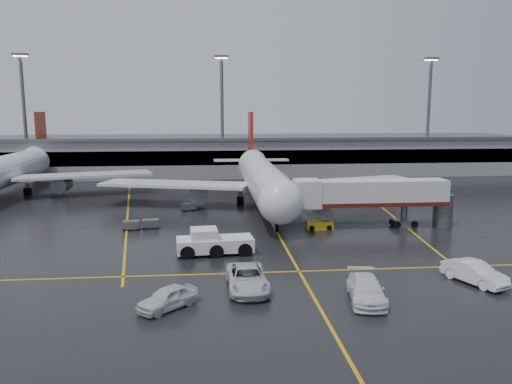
{
  "coord_description": "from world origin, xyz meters",
  "views": [
    {
      "loc": [
        -7.93,
        -64.72,
        14.35
      ],
      "look_at": [
        -2.0,
        -2.0,
        4.0
      ],
      "focal_mm": 35.22,
      "sensor_mm": 36.0,
      "label": 1
    }
  ],
  "objects": [
    {
      "name": "second_airliner",
      "position": [
        -42.0,
        21.7,
        4.21
      ],
      "size": [
        48.8,
        45.6,
        14.1
      ],
      "color": "silver",
      "rests_on": "ground"
    },
    {
      "name": "apron_line_left",
      "position": [
        -20.0,
        10.0,
        0.01
      ],
      "size": [
        9.99,
        69.35,
        0.02
      ],
      "primitive_type": "cube",
      "rotation": [
        0.0,
        0.0,
        0.14
      ],
      "color": "gold",
      "rests_on": "ground"
    },
    {
      "name": "baggage_cart_c",
      "position": [
        -10.92,
        6.85,
        0.63
      ],
      "size": [
        2.32,
        1.89,
        1.12
      ],
      "color": "#595B60",
      "rests_on": "ground"
    },
    {
      "name": "main_airliner",
      "position": [
        0.0,
        9.7,
        4.21
      ],
      "size": [
        48.8,
        45.6,
        14.1
      ],
      "color": "silver",
      "rests_on": "ground"
    },
    {
      "name": "jet_bridge",
      "position": [
        11.87,
        -6.0,
        3.93
      ],
      "size": [
        19.9,
        3.4,
        6.05
      ],
      "color": "silver",
      "rests_on": "ground"
    },
    {
      "name": "light_mast_right",
      "position": [
        40.0,
        42.0,
        14.47
      ],
      "size": [
        3.0,
        1.2,
        25.45
      ],
      "color": "#595B60",
      "rests_on": "ground"
    },
    {
      "name": "apron_line_right",
      "position": [
        18.0,
        10.0,
        0.01
      ],
      "size": [
        7.57,
        69.64,
        0.02
      ],
      "primitive_type": "cube",
      "rotation": [
        0.0,
        0.0,
        -0.1
      ],
      "color": "gold",
      "rests_on": "ground"
    },
    {
      "name": "pushback_tractor",
      "position": [
        -7.66,
        -15.61,
        1.08
      ],
      "size": [
        7.86,
        3.86,
        2.72
      ],
      "color": "white",
      "rests_on": "ground"
    },
    {
      "name": "service_van_b",
      "position": [
        3.8,
        -29.35,
        0.9
      ],
      "size": [
        3.5,
        6.54,
        1.8
      ],
      "primitive_type": "imported",
      "rotation": [
        0.0,
        0.0,
        -0.16
      ],
      "color": "white",
      "rests_on": "ground"
    },
    {
      "name": "apron_line_stop",
      "position": [
        0.0,
        -22.0,
        0.01
      ],
      "size": [
        60.0,
        0.25,
        0.02
      ],
      "primitive_type": "cube",
      "color": "gold",
      "rests_on": "ground"
    },
    {
      "name": "belt_loader",
      "position": [
        5.37,
        -6.12,
        0.5
      ],
      "size": [
        3.21,
        1.53,
        2.03
      ],
      "color": "gold",
      "rests_on": "ground"
    },
    {
      "name": "apron_line_centre",
      "position": [
        0.0,
        0.0,
        0.01
      ],
      "size": [
        0.25,
        90.0,
        0.02
      ],
      "primitive_type": "cube",
      "color": "gold",
      "rests_on": "ground"
    },
    {
      "name": "service_van_d",
      "position": [
        -11.07,
        -29.48,
        0.82
      ],
      "size": [
        4.83,
        4.71,
        1.64
      ],
      "primitive_type": "imported",
      "rotation": [
        0.0,
        0.0,
        -0.82
      ],
      "color": "silver",
      "rests_on": "ground"
    },
    {
      "name": "light_mast_left",
      "position": [
        -45.0,
        42.0,
        14.47
      ],
      "size": [
        3.0,
        1.2,
        25.45
      ],
      "color": "#595B60",
      "rests_on": "ground"
    },
    {
      "name": "service_van_c",
      "position": [
        14.01,
        -26.43,
        0.93
      ],
      "size": [
        4.0,
        5.97,
        1.86
      ],
      "primitive_type": "imported",
      "rotation": [
        0.0,
        0.0,
        0.4
      ],
      "color": "white",
      "rests_on": "ground"
    },
    {
      "name": "ground",
      "position": [
        0.0,
        0.0,
        0.0
      ],
      "size": [
        220.0,
        220.0,
        0.0
      ],
      "primitive_type": "plane",
      "color": "black",
      "rests_on": "ground"
    },
    {
      "name": "baggage_cart_b",
      "position": [
        -17.38,
        -4.43,
        0.63
      ],
      "size": [
        2.07,
        1.41,
        1.12
      ],
      "color": "#595B60",
      "rests_on": "ground"
    },
    {
      "name": "light_mast_mid",
      "position": [
        -5.0,
        42.0,
        14.47
      ],
      "size": [
        3.0,
        1.2,
        25.45
      ],
      "color": "#595B60",
      "rests_on": "ground"
    },
    {
      "name": "terminal",
      "position": [
        0.0,
        47.93,
        4.32
      ],
      "size": [
        122.0,
        19.0,
        8.6
      ],
      "color": "gray",
      "rests_on": "ground"
    },
    {
      "name": "baggage_cart_a",
      "position": [
        -15.15,
        -3.83,
        0.63
      ],
      "size": [
        2.14,
        1.53,
        1.12
      ],
      "color": "#595B60",
      "rests_on": "ground"
    },
    {
      "name": "service_van_a",
      "position": [
        -4.99,
        -26.16,
        0.95
      ],
      "size": [
        3.31,
        6.9,
        1.9
      ],
      "primitive_type": "imported",
      "rotation": [
        0.0,
        0.0,
        0.02
      ],
      "color": "silver",
      "rests_on": "ground"
    }
  ]
}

